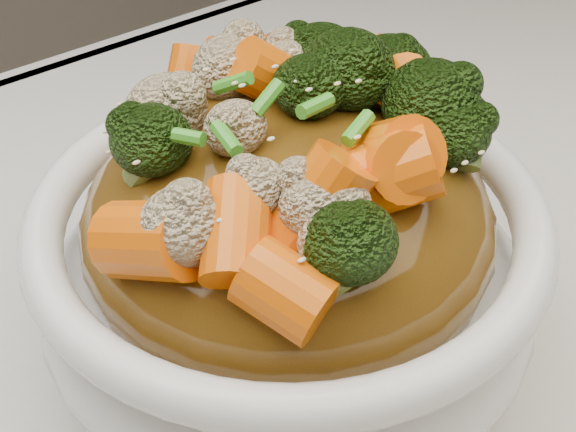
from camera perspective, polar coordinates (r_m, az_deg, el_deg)
tablecloth at (r=0.41m, az=3.16°, el=-14.77°), size 1.20×0.80×0.04m
bowl at (r=0.39m, az=0.00°, el=-4.09°), size 0.29×0.29×0.09m
sauce_base at (r=0.37m, az=0.00°, el=-0.40°), size 0.23×0.23×0.10m
carrots at (r=0.33m, az=0.00°, el=8.88°), size 0.23×0.23×0.06m
broccoli at (r=0.33m, az=0.00°, el=8.71°), size 0.23×0.23×0.05m
cauliflower at (r=0.33m, az=0.00°, el=8.38°), size 0.23×0.23×0.04m
scallions at (r=0.33m, az=0.00°, el=9.04°), size 0.17×0.17×0.02m
sesame_seeds at (r=0.33m, az=0.00°, el=9.04°), size 0.21×0.21×0.01m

